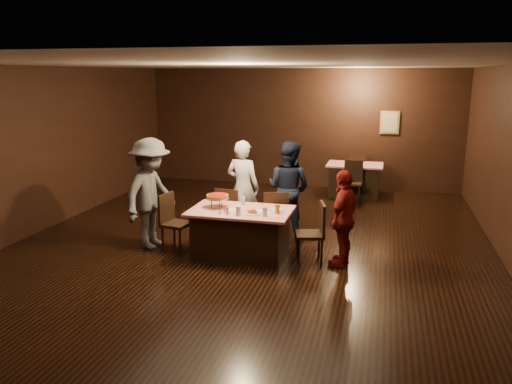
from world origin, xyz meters
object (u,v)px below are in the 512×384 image
Objects in this scene: diner_red_shirt at (343,218)px; glass_front_right at (265,212)px; pizza_stand at (217,196)px; plate_empty at (277,209)px; chair_far_left at (231,214)px; chair_far_right at (276,217)px; chair_end_right at (310,233)px; diner_white_jacket at (243,187)px; chair_end_left at (177,223)px; chair_back_far at (356,172)px; diner_navy_hoodie at (289,188)px; diner_grey_knit at (151,194)px; chair_back_near at (352,182)px; back_table at (354,180)px; main_table at (241,233)px; glass_front_left at (238,211)px; glass_back at (243,201)px; glass_amber at (277,209)px.

glass_front_right is at bearing -61.17° from diner_red_shirt.
plate_empty is (0.95, 0.10, -0.17)m from pizza_stand.
chair_far_left is at bearing 147.72° from plate_empty.
glass_front_right is (0.05, -1.00, 0.37)m from chair_far_right.
diner_white_jacket reaches higher than chair_end_right.
chair_end_left is 6.79× the size of glass_front_right.
chair_back_far is 0.55× the size of diner_navy_hoodie.
diner_grey_knit is (-0.47, 0.07, 0.45)m from chair_end_left.
pizza_stand is 0.91m from glass_front_right.
chair_back_near reaches higher than glass_front_right.
chair_back_far is (0.38, 5.22, 0.00)m from chair_end_right.
chair_far_right is at bearing 159.31° from diner_white_jacket.
back_table is at bearing -23.62° from diner_grey_knit.
chair_far_right and chair_back_far have the same top height.
diner_white_jacket is (-1.78, -2.75, 0.38)m from chair_back_near.
glass_front_right reaches higher than main_table.
diner_navy_hoodie is at bearing -106.20° from back_table.
chair_back_near is at bearing -23.31° from chair_end_left.
diner_red_shirt is at bearing 84.49° from chair_back_far.
diner_navy_hoodie is at bearing 73.78° from glass_front_left.
main_table is 1.08× the size of diner_red_shirt.
back_table is 0.61m from chair_back_far.
plate_empty is at bearing -103.45° from chair_back_near.
glass_front_left is at bearing -138.01° from plate_empty.
glass_front_right is (-1.03, -5.47, 0.37)m from chair_back_far.
plate_empty is 0.62m from glass_back.
chair_back_far is (1.48, 5.22, 0.09)m from main_table.
main_table is 0.75m from glass_amber.
diner_navy_hoodie is (-0.97, -2.62, 0.38)m from chair_back_near.
main_table is at bearing 47.38° from chair_far_right.
diner_white_jacket is 6.86× the size of plate_empty.
diner_navy_hoodie is 4.51× the size of pizza_stand.
chair_far_left is 1.00× the size of chair_end_left.
plate_empty is at bearing -119.49° from chair_end_right.
glass_amber is at bearing 136.70° from diner_white_jacket.
chair_far_left is (-1.88, -3.87, 0.09)m from back_table.
chair_end_left reaches higher than glass_front_left.
diner_grey_knit is (-1.57, 0.07, 0.54)m from main_table.
glass_amber is 0.74m from glass_back.
diner_grey_knit is 1.17m from pizza_stand.
diner_navy_hoodie is at bearing 60.53° from glass_back.
back_table is 4.98m from pizza_stand.
diner_red_shirt is at bearing -80.35° from diner_grey_knit.
chair_end_left is at bearing -119.17° from back_table.
glass_front_right is (-0.65, -0.25, 0.37)m from chair_end_right.
plate_empty is (-0.55, 0.15, 0.30)m from chair_end_right.
diner_grey_knit is 3.18m from diner_red_shirt.
back_table is 9.29× the size of glass_front_right.
diner_white_jacket is 2.22m from diner_red_shirt.
chair_far_right is at bearing -60.66° from diner_grey_knit.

